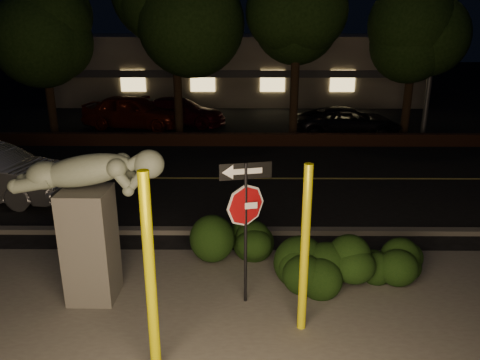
# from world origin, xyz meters

# --- Properties ---
(ground) EXTENTS (90.00, 90.00, 0.00)m
(ground) POSITION_xyz_m (0.00, 10.00, 0.00)
(ground) COLOR black
(ground) RESTS_ON ground
(patio) EXTENTS (14.00, 6.00, 0.02)m
(patio) POSITION_xyz_m (0.00, -1.00, 0.01)
(patio) COLOR #4C4944
(patio) RESTS_ON ground
(road) EXTENTS (80.00, 8.00, 0.01)m
(road) POSITION_xyz_m (0.00, 7.00, 0.01)
(road) COLOR black
(road) RESTS_ON ground
(lane_marking) EXTENTS (80.00, 0.12, 0.00)m
(lane_marking) POSITION_xyz_m (0.00, 7.00, 0.02)
(lane_marking) COLOR #CEBD52
(lane_marking) RESTS_ON road
(curb) EXTENTS (80.00, 0.25, 0.12)m
(curb) POSITION_xyz_m (0.00, 2.90, 0.06)
(curb) COLOR #4C4944
(curb) RESTS_ON ground
(brick_wall) EXTENTS (40.00, 0.35, 0.50)m
(brick_wall) POSITION_xyz_m (0.00, 11.30, 0.25)
(brick_wall) COLOR #442216
(brick_wall) RESTS_ON ground
(parking_lot) EXTENTS (40.00, 12.00, 0.01)m
(parking_lot) POSITION_xyz_m (0.00, 17.00, 0.01)
(parking_lot) COLOR black
(parking_lot) RESTS_ON ground
(building) EXTENTS (22.00, 10.20, 4.00)m
(building) POSITION_xyz_m (0.00, 24.99, 2.00)
(building) COLOR #695E54
(building) RESTS_ON ground
(tree_far_a) EXTENTS (4.60, 4.60, 7.43)m
(tree_far_a) POSITION_xyz_m (-8.00, 13.00, 5.34)
(tree_far_a) COLOR black
(tree_far_a) RESTS_ON ground
(tree_far_d) EXTENTS (4.40, 4.40, 7.42)m
(tree_far_d) POSITION_xyz_m (7.50, 13.30, 5.42)
(tree_far_d) COLOR black
(tree_far_d) RESTS_ON ground
(yellow_pole_left) EXTENTS (0.15, 0.15, 3.00)m
(yellow_pole_left) POSITION_xyz_m (-0.88, -1.72, 1.50)
(yellow_pole_left) COLOR #E8E403
(yellow_pole_left) RESTS_ON ground
(yellow_pole_right) EXTENTS (0.14, 0.14, 2.79)m
(yellow_pole_right) POSITION_xyz_m (1.30, -0.72, 1.40)
(yellow_pole_right) COLOR yellow
(yellow_pole_right) RESTS_ON ground
(signpost) EXTENTS (0.86, 0.22, 2.58)m
(signpost) POSITION_xyz_m (0.40, 0.03, 1.84)
(signpost) COLOR black
(signpost) RESTS_ON ground
(sculpture) EXTENTS (2.57, 0.81, 2.76)m
(sculpture) POSITION_xyz_m (-2.27, 0.17, 1.70)
(sculpture) COLOR #4C4944
(sculpture) RESTS_ON ground
(hedge_center) EXTENTS (2.13, 1.40, 1.02)m
(hedge_center) POSITION_xyz_m (0.34, 1.60, 0.51)
(hedge_center) COLOR black
(hedge_center) RESTS_ON ground
(hedge_right) EXTENTS (1.92, 1.05, 1.25)m
(hedge_right) POSITION_xyz_m (1.81, 0.48, 0.62)
(hedge_right) COLOR black
(hedge_right) RESTS_ON ground
(hedge_far_right) EXTENTS (1.32, 0.89, 0.88)m
(hedge_far_right) POSITION_xyz_m (3.15, 0.77, 0.44)
(hedge_far_right) COLOR black
(hedge_far_right) RESTS_ON ground
(parked_car_red) EXTENTS (4.96, 2.75, 1.60)m
(parked_car_red) POSITION_xyz_m (-4.82, 14.54, 0.80)
(parked_car_red) COLOR maroon
(parked_car_red) RESTS_ON ground
(parked_car_darkred) EXTENTS (4.80, 2.94, 1.30)m
(parked_car_darkred) POSITION_xyz_m (-2.74, 15.34, 0.65)
(parked_car_darkred) COLOR #410812
(parked_car_darkred) RESTS_ON ground
(parked_car_dark) EXTENTS (4.55, 2.12, 1.26)m
(parked_car_dark) POSITION_xyz_m (4.92, 13.05, 0.63)
(parked_car_dark) COLOR black
(parked_car_dark) RESTS_ON ground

